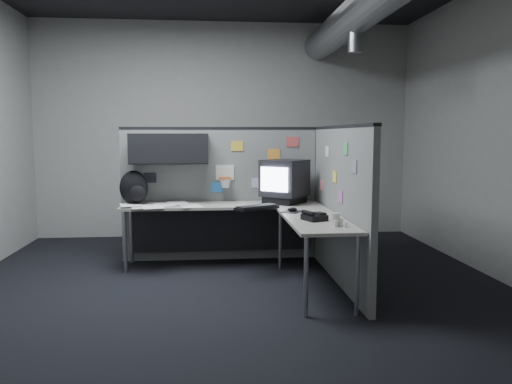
{
  "coord_description": "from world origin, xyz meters",
  "views": [
    {
      "loc": [
        -0.24,
        -4.79,
        1.53
      ],
      "look_at": [
        0.24,
        0.35,
        0.94
      ],
      "focal_mm": 35.0,
      "sensor_mm": 36.0,
      "label": 1
    }
  ],
  "objects": [
    {
      "name": "monitor",
      "position": [
        0.64,
        1.01,
        0.99
      ],
      "size": [
        0.63,
        0.63,
        0.51
      ],
      "rotation": [
        0.0,
        0.0,
        0.11
      ],
      "color": "black",
      "rests_on": "desk"
    },
    {
      "name": "partition_right",
      "position": [
        1.1,
        0.22,
        0.82
      ],
      "size": [
        0.07,
        2.23,
        1.63
      ],
      "color": "slate",
      "rests_on": "ground"
    },
    {
      "name": "phone",
      "position": [
        0.74,
        -0.21,
        0.77
      ],
      "size": [
        0.25,
        0.26,
        0.1
      ],
      "rotation": [
        0.0,
        0.0,
        0.22
      ],
      "color": "black",
      "rests_on": "desk"
    },
    {
      "name": "mouse",
      "position": [
        0.63,
        0.32,
        0.75
      ],
      "size": [
        0.27,
        0.28,
        0.05
      ],
      "rotation": [
        0.0,
        0.0,
        0.19
      ],
      "color": "black",
      "rests_on": "desk"
    },
    {
      "name": "partition_back",
      "position": [
        -0.25,
        1.23,
        1.0
      ],
      "size": [
        2.44,
        0.42,
        1.63
      ],
      "color": "slate",
      "rests_on": "ground"
    },
    {
      "name": "cup",
      "position": [
        0.87,
        -0.51,
        0.79
      ],
      "size": [
        0.08,
        0.08,
        0.11
      ],
      "primitive_type": "cylinder",
      "rotation": [
        0.0,
        0.0,
        -0.03
      ],
      "color": "beige",
      "rests_on": "desk"
    },
    {
      "name": "papers",
      "position": [
        -0.8,
        0.88,
        0.74
      ],
      "size": [
        0.97,
        0.68,
        0.02
      ],
      "rotation": [
        0.0,
        0.0,
        0.23
      ],
      "color": "white",
      "rests_on": "desk"
    },
    {
      "name": "bottles",
      "position": [
        0.9,
        -0.53,
        0.76
      ],
      "size": [
        0.12,
        0.15,
        0.07
      ],
      "rotation": [
        0.0,
        0.0,
        -0.07
      ],
      "color": "silver",
      "rests_on": "desk"
    },
    {
      "name": "keyboard",
      "position": [
        0.27,
        0.54,
        0.75
      ],
      "size": [
        0.51,
        0.41,
        0.04
      ],
      "rotation": [
        0.0,
        0.0,
        -0.23
      ],
      "color": "black",
      "rests_on": "desk"
    },
    {
      "name": "desk",
      "position": [
        0.15,
        0.7,
        0.61
      ],
      "size": [
        2.31,
        2.11,
        0.73
      ],
      "color": "#9D9A8E",
      "rests_on": "ground"
    },
    {
      "name": "backpack",
      "position": [
        -1.11,
        1.03,
        0.92
      ],
      "size": [
        0.35,
        0.31,
        0.4
      ],
      "rotation": [
        0.0,
        0.0,
        0.11
      ],
      "color": "black",
      "rests_on": "desk"
    },
    {
      "name": "room",
      "position": [
        0.56,
        0.0,
        2.1
      ],
      "size": [
        5.62,
        5.62,
        3.22
      ],
      "color": "black",
      "rests_on": "ground"
    }
  ]
}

